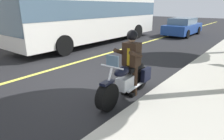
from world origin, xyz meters
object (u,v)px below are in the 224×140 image
(motorcycle_main, at_px, (127,81))
(rider_main, at_px, (131,57))
(bus_near, at_px, (95,13))
(car_silver, at_px, (183,27))

(motorcycle_main, bearing_deg, rider_main, -176.82)
(rider_main, relative_size, bus_near, 0.16)
(motorcycle_main, bearing_deg, bus_near, -131.75)
(motorcycle_main, relative_size, rider_main, 1.27)
(motorcycle_main, height_order, bus_near, bus_near)
(bus_near, bearing_deg, rider_main, 49.21)
(bus_near, distance_m, car_silver, 7.66)
(motorcycle_main, distance_m, car_silver, 12.56)
(motorcycle_main, distance_m, bus_near, 8.30)
(rider_main, bearing_deg, motorcycle_main, 3.18)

